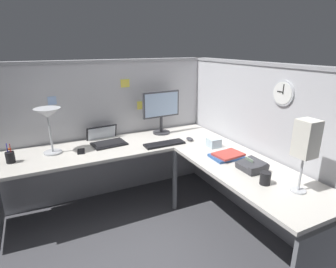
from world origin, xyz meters
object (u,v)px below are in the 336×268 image
object	(u,v)px
computer_mouse	(190,139)
cell_phone	(81,151)
desk_lamp_dome	(48,117)
wall_clock	(284,93)
monitor	(161,109)
book_stack	(227,156)
tissue_box	(214,143)
laptop	(106,140)
keyboard	(164,144)
coffee_mug	(265,178)
desk_lamp_paper	(306,141)
pen_cup	(10,157)
office_phone	(252,166)

from	to	relation	value
computer_mouse	cell_phone	world-z (taller)	computer_mouse
desk_lamp_dome	wall_clock	bearing A→B (deg)	-30.88
monitor	computer_mouse	bearing A→B (deg)	-65.76
cell_phone	book_stack	size ratio (longest dim) A/B	0.48
tissue_box	laptop	bearing A→B (deg)	146.26
keyboard	computer_mouse	distance (m)	0.31
monitor	coffee_mug	size ratio (longest dim) A/B	5.21
desk_lamp_paper	wall_clock	world-z (taller)	wall_clock
monitor	keyboard	world-z (taller)	monitor
monitor	cell_phone	size ratio (longest dim) A/B	3.47
pen_cup	keyboard	bearing A→B (deg)	-7.71
pen_cup	coffee_mug	xyz separation A→B (m)	(1.73, -1.30, -0.00)
cell_phone	tissue_box	xyz separation A→B (m)	(1.25, -0.46, 0.04)
monitor	pen_cup	size ratio (longest dim) A/B	2.78
coffee_mug	wall_clock	world-z (taller)	wall_clock
office_phone	desk_lamp_dome	bearing A→B (deg)	141.70
cell_phone	book_stack	bearing A→B (deg)	-22.48
tissue_box	monitor	bearing A→B (deg)	113.80
pen_cup	cell_phone	world-z (taller)	pen_cup
coffee_mug	keyboard	bearing A→B (deg)	105.66
monitor	tissue_box	size ratio (longest dim) A/B	4.17
monitor	cell_phone	distance (m)	1.02
wall_clock	pen_cup	bearing A→B (deg)	155.12
desk_lamp_paper	monitor	bearing A→B (deg)	100.34
computer_mouse	desk_lamp_paper	bearing A→B (deg)	-84.01
office_phone	tissue_box	world-z (taller)	office_phone
coffee_mug	desk_lamp_dome	bearing A→B (deg)	135.10
laptop	book_stack	bearing A→B (deg)	-46.00
pen_cup	wall_clock	size ratio (longest dim) A/B	0.82
tissue_box	coffee_mug	bearing A→B (deg)	-98.10
desk_lamp_paper	tissue_box	size ratio (longest dim) A/B	4.42
desk_lamp_dome	cell_phone	bearing A→B (deg)	-18.95
desk_lamp_paper	computer_mouse	bearing A→B (deg)	95.99
pen_cup	wall_clock	world-z (taller)	wall_clock
laptop	cell_phone	size ratio (longest dim) A/B	2.85
cell_phone	desk_lamp_paper	size ratio (longest dim) A/B	0.27
office_phone	coffee_mug	xyz separation A→B (m)	(-0.08, -0.22, 0.01)
monitor	desk_lamp_paper	size ratio (longest dim) A/B	0.94
computer_mouse	tissue_box	xyz separation A→B (m)	(0.12, -0.28, 0.03)
desk_lamp_dome	desk_lamp_paper	size ratio (longest dim) A/B	0.84
wall_clock	book_stack	bearing A→B (deg)	146.49
laptop	cell_phone	bearing A→B (deg)	-148.39
desk_lamp_paper	tissue_box	distance (m)	1.07
desk_lamp_dome	office_phone	distance (m)	1.89
computer_mouse	book_stack	xyz separation A→B (m)	(0.06, -0.57, 0.00)
pen_cup	monitor	bearing A→B (deg)	6.74
desk_lamp_dome	monitor	bearing A→B (deg)	5.08
coffee_mug	tissue_box	bearing A→B (deg)	81.90
desk_lamp_dome	coffee_mug	distance (m)	1.97
desk_lamp_dome	book_stack	world-z (taller)	desk_lamp_dome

